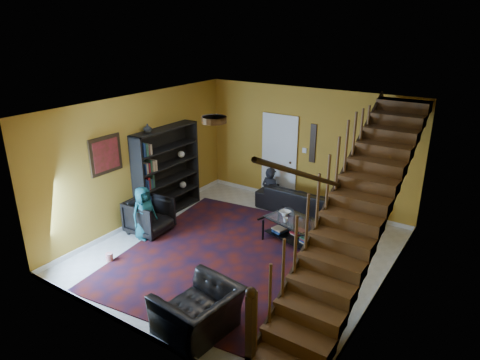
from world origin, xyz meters
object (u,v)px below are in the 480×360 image
object	(u,v)px
armchair_right	(198,312)
coffee_table	(296,230)
sofa	(300,200)
bookshelf	(167,173)
armchair_left	(149,216)

from	to	relation	value
armchair_right	coffee_table	bearing A→B (deg)	-172.78
armchair_right	sofa	bearing A→B (deg)	-165.91
coffee_table	bookshelf	bearing A→B (deg)	-173.88
armchair_right	coffee_table	size ratio (longest dim) A/B	0.80
bookshelf	coffee_table	size ratio (longest dim) A/B	1.47
armchair_left	coffee_table	size ratio (longest dim) A/B	0.60
sofa	armchair_left	size ratio (longest dim) A/B	2.45
bookshelf	armchair_right	world-z (taller)	bookshelf
armchair_right	bookshelf	bearing A→B (deg)	-125.92
bookshelf	armchair_left	size ratio (longest dim) A/B	2.45
sofa	coffee_table	world-z (taller)	sofa
bookshelf	armchair_right	xyz separation A→B (m)	(3.15, -2.85, -0.61)
sofa	armchair_right	distance (m)	4.59
sofa	armchair_right	world-z (taller)	armchair_right
armchair_left	armchair_right	xyz separation A→B (m)	(2.79, -1.86, -0.02)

